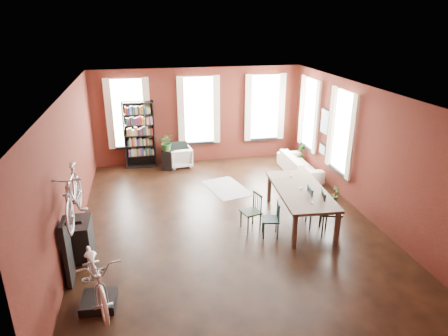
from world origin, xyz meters
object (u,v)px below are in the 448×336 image
object	(u,v)px
dining_chair_c	(331,211)
white_armchair	(180,156)
dining_table	(300,205)
console_table	(82,239)
dining_chair_a	(270,219)
bicycle_floor	(93,251)
bookshelf	(140,135)
cream_sofa	(300,162)
dining_chair_b	(251,212)
plant_stand	(168,160)
bike_trainer	(99,302)
dining_chair_d	(317,206)

from	to	relation	value
dining_chair_c	white_armchair	xyz separation A→B (m)	(-2.98, 5.05, -0.14)
dining_table	console_table	size ratio (longest dim) A/B	3.13
dining_chair_a	bicycle_floor	size ratio (longest dim) A/B	0.44
bookshelf	cream_sofa	bearing A→B (deg)	-18.95
dining_chair_b	cream_sofa	bearing A→B (deg)	126.20
dining_chair_c	plant_stand	size ratio (longest dim) A/B	1.55
bike_trainer	bicycle_floor	distance (m)	1.05
dining_chair_b	dining_chair_c	world-z (taller)	dining_chair_c
console_table	plant_stand	size ratio (longest dim) A/B	1.22
bookshelf	cream_sofa	distance (m)	5.28
bike_trainer	dining_chair_a	bearing A→B (deg)	24.69
dining_chair_d	cream_sofa	xyz separation A→B (m)	(0.88, 3.29, -0.10)
dining_table	dining_chair_d	world-z (taller)	dining_chair_d
white_armchair	console_table	world-z (taller)	console_table
dining_table	bookshelf	world-z (taller)	bookshelf
dining_chair_a	bike_trainer	xyz separation A→B (m)	(-3.67, -1.69, -0.34)
dining_chair_a	console_table	bearing A→B (deg)	-78.26
dining_chair_c	bicycle_floor	size ratio (longest dim) A/B	0.53
dining_chair_d	white_armchair	world-z (taller)	dining_chair_d
dining_table	dining_chair_c	xyz separation A→B (m)	(0.51, -0.62, 0.08)
dining_table	dining_chair_b	world-z (taller)	dining_chair_b
dining_table	dining_chair_a	distance (m)	1.07
bike_trainer	bicycle_floor	world-z (taller)	bicycle_floor
dining_chair_a	bike_trainer	bearing A→B (deg)	-53.14
dining_chair_a	bike_trainer	world-z (taller)	dining_chair_a
dining_chair_b	bicycle_floor	bearing A→B (deg)	-72.60
dining_chair_c	cream_sofa	world-z (taller)	dining_chair_c
dining_chair_a	bookshelf	xyz separation A→B (m)	(-2.84, 5.23, 0.67)
white_armchair	cream_sofa	bearing A→B (deg)	152.34
cream_sofa	bike_trainer	bearing A→B (deg)	132.06
cream_sofa	dining_table	bearing A→B (deg)	158.22
cream_sofa	bicycle_floor	size ratio (longest dim) A/B	1.08
bookshelf	bike_trainer	bearing A→B (deg)	-96.86
white_armchair	bike_trainer	size ratio (longest dim) A/B	1.26
dining_chair_a	dining_chair_b	world-z (taller)	dining_chair_b
dining_chair_d	console_table	bearing A→B (deg)	100.78
cream_sofa	bicycle_floor	distance (m)	7.82
dining_table	dining_chair_b	distance (m)	1.28
plant_stand	bicycle_floor	distance (m)	6.73
cream_sofa	bookshelf	bearing A→B (deg)	71.05
dining_table	bicycle_floor	xyz separation A→B (m)	(-4.56, -2.25, 0.71)
plant_stand	dining_table	bearing A→B (deg)	-55.43
dining_table	bookshelf	distance (m)	6.04
console_table	plant_stand	distance (m)	5.19
bike_trainer	cream_sofa	bearing A→B (deg)	42.06
white_armchair	bike_trainer	distance (m)	7.00
dining_table	white_armchair	distance (m)	5.07
dining_chair_b	white_armchair	size ratio (longest dim) A/B	1.22
console_table	dining_chair_b	bearing A→B (deg)	5.82
bookshelf	dining_chair_b	bearing A→B (deg)	-62.73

